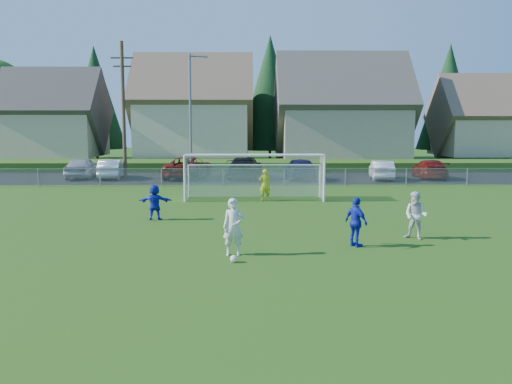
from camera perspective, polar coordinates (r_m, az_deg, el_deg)
ground at (r=13.75m, az=0.37°, el=-10.02°), size 160.00×160.00×0.00m
asphalt_lot at (r=40.83m, az=-0.30°, el=1.49°), size 60.00×60.00×0.00m
grass_embankment at (r=48.27m, az=-0.35°, el=2.84°), size 70.00×6.00×0.80m
soccer_ball at (r=16.11m, az=-2.36°, el=-7.04°), size 0.22×0.22×0.22m
player_white_a at (r=16.82m, az=-2.39°, el=-3.70°), size 0.66×0.44×1.78m
player_white_b at (r=19.96m, az=16.47°, el=-2.39°), size 1.04×1.01×1.70m
player_blue_a at (r=18.29m, az=10.50°, el=-3.14°), size 0.87×1.03×1.65m
player_blue_b at (r=23.40m, az=-10.61°, el=-1.06°), size 1.42×0.49×1.52m
goalkeeper at (r=28.82m, az=0.95°, el=0.77°), size 0.67×0.50×1.69m
car_a at (r=42.62m, az=-17.84°, el=2.45°), size 2.21×4.80×1.59m
car_b at (r=41.81m, az=-15.01°, el=2.36°), size 2.07×4.51×1.43m
car_c at (r=40.87m, az=-7.12°, el=2.57°), size 3.43×6.13×1.62m
car_d at (r=40.35m, az=-1.18°, el=2.56°), size 2.83×5.78×1.62m
car_e at (r=39.72m, az=4.64°, el=2.46°), size 2.24×4.85×1.61m
car_f at (r=40.71m, az=13.08°, el=2.26°), size 1.98×4.37×1.39m
car_g at (r=42.56m, az=17.80°, el=2.31°), size 2.43×4.98×1.39m
soccer_goal at (r=29.28m, az=-0.17°, el=2.41°), size 7.42×1.90×2.50m
chainlink_fence at (r=35.30m, az=-0.25°, el=1.60°), size 52.06×0.06×1.20m
streetlight at (r=39.36m, az=-6.84°, el=8.27°), size 1.38×0.18×9.00m
utility_pole at (r=41.20m, az=-13.78°, el=8.49°), size 1.60×0.26×10.00m
houses_row at (r=55.73m, az=1.67°, el=10.55°), size 53.90×11.45×13.27m
tree_row at (r=61.94m, az=0.57°, el=9.83°), size 65.98×12.36×13.80m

